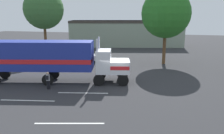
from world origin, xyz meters
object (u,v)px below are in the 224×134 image
(tree_left, at_px, (44,9))
(tree_center, at_px, (166,14))
(semi_truck, at_px, (51,58))
(person_bystander, at_px, (48,80))
(parked_car, at_px, (82,57))

(tree_left, relative_size, tree_center, 1.07)
(tree_left, bearing_deg, semi_truck, -58.43)
(person_bystander, bearing_deg, semi_truck, 109.67)
(parked_car, height_order, tree_left, tree_left)
(person_bystander, xyz_separation_m, tree_center, (9.83, 14.01, 5.90))
(person_bystander, distance_m, tree_center, 18.10)
(semi_truck, xyz_separation_m, person_bystander, (0.79, -2.20, -1.63))
(semi_truck, xyz_separation_m, tree_left, (-8.91, 14.50, 4.96))
(semi_truck, relative_size, person_bystander, 8.81)
(person_bystander, height_order, tree_center, tree_center)
(semi_truck, distance_m, tree_center, 16.44)
(semi_truck, xyz_separation_m, tree_center, (10.61, 11.82, 4.27))
(person_bystander, height_order, tree_left, tree_left)
(parked_car, xyz_separation_m, tree_left, (-8.30, 4.73, 6.68))
(tree_center, bearing_deg, tree_left, 172.18)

